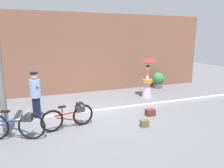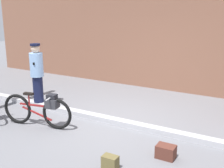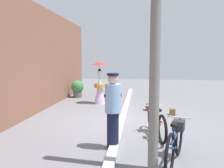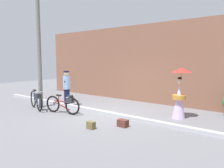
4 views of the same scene
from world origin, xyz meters
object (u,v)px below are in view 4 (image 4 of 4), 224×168
Objects in this scene: person_officer at (67,88)px; utility_pole at (39,55)px; bicycle_far_side at (36,100)px; backpack_on_pavement at (123,123)px; person_with_parasol at (179,94)px; bicycle_near_officer at (64,104)px; backpack_spare at (91,125)px.

person_officer is 1.92m from utility_pole.
backpack_on_pavement is (4.42, 0.30, -0.31)m from bicycle_far_side.
person_officer is at bearing -166.58° from person_with_parasol.
bicycle_near_officer is 2.72m from utility_pole.
person_with_parasol is at bearing 59.29° from backpack_spare.
person_officer reaches higher than backpack_on_pavement.
person_with_parasol is at bearing 19.02° from utility_pole.
person_officer is at bearing 43.48° from utility_pole.
person_officer is 4.05m from backpack_on_pavement.
bicycle_far_side is at bearing -114.13° from person_officer.
utility_pole is at bearing 178.38° from backpack_on_pavement.
backpack_on_pavement is at bearing -116.54° from person_with_parasol.
bicycle_far_side reaches higher than backpack_spare.
person_officer reaches higher than bicycle_far_side.
bicycle_far_side is (-1.54, -0.26, 0.03)m from bicycle_near_officer.
person_officer is 5.06m from person_with_parasol.
utility_pole is (-5.78, -1.99, 1.50)m from person_with_parasol.
bicycle_far_side is 5.09× the size of backpack_on_pavement.
bicycle_near_officer is 6.49× the size of backpack_spare.
backpack_on_pavement is 1.04m from backpack_spare.
bicycle_far_side reaches higher than backpack_on_pavement.
utility_pole reaches higher than bicycle_far_side.
person_with_parasol reaches higher than backpack_on_pavement.
bicycle_near_officer reaches higher than backpack_spare.
person_with_parasol reaches higher than bicycle_near_officer.
person_officer is at bearing 134.52° from bicycle_near_officer.
person_with_parasol is at bearing 28.82° from bicycle_near_officer.
backpack_spare is at bearing -7.50° from bicycle_far_side.
utility_pole is (-0.86, -0.82, 1.51)m from person_officer.
person_with_parasol is at bearing 13.42° from person_officer.
person_officer is at bearing 166.13° from backpack_on_pavement.
backpack_on_pavement is (2.88, 0.04, -0.28)m from bicycle_near_officer.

